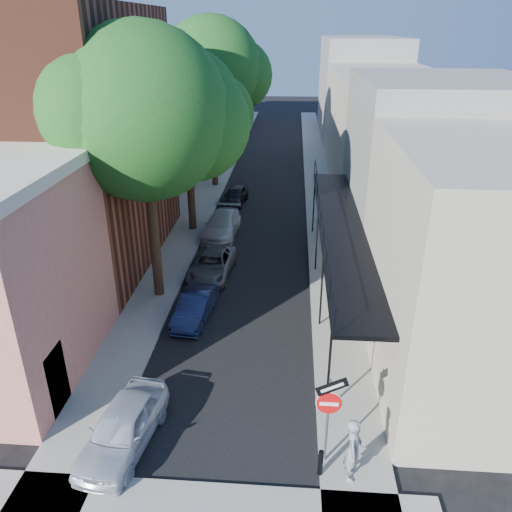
% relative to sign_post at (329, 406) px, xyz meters
% --- Properties ---
extents(ground, '(160.00, 160.00, 0.00)m').
position_rel_sign_post_xyz_m(ground, '(-3.16, -0.97, -2.04)').
color(ground, black).
rests_on(ground, ground).
extents(road_surface, '(6.00, 64.00, 0.01)m').
position_rel_sign_post_xyz_m(road_surface, '(-3.16, 29.03, -2.03)').
color(road_surface, black).
rests_on(road_surface, ground).
extents(sidewalk_left, '(2.00, 64.00, 0.12)m').
position_rel_sign_post_xyz_m(sidewalk_left, '(-7.16, 29.03, -1.98)').
color(sidewalk_left, gray).
rests_on(sidewalk_left, ground).
extents(sidewalk_right, '(2.00, 64.00, 0.12)m').
position_rel_sign_post_xyz_m(sidewalk_right, '(0.84, 29.03, -1.98)').
color(sidewalk_right, gray).
rests_on(sidewalk_right, ground).
extents(buildings_left, '(10.10, 59.10, 12.00)m').
position_rel_sign_post_xyz_m(buildings_left, '(-12.46, 27.79, 2.90)').
color(buildings_left, tan).
rests_on(buildings_left, ground).
extents(buildings_right, '(9.80, 55.00, 10.00)m').
position_rel_sign_post_xyz_m(buildings_right, '(5.83, 28.51, 2.39)').
color(buildings_right, '#B4AA95').
rests_on(buildings_right, ground).
extents(sign_post, '(0.89, 0.17, 2.99)m').
position_rel_sign_post_xyz_m(sign_post, '(0.00, 0.00, 0.00)').
color(sign_post, '#595B60').
rests_on(sign_post, ground).
extents(bollard, '(0.14, 0.14, 0.80)m').
position_rel_sign_post_xyz_m(bollard, '(-0.16, -0.47, -1.52)').
color(bollard, black).
rests_on(bollard, sidewalk_right).
extents(oak_near, '(7.48, 6.80, 11.42)m').
position_rel_sign_post_xyz_m(oak_near, '(-6.53, 9.29, 5.84)').
color(oak_near, '#331E14').
rests_on(oak_near, ground).
extents(oak_mid, '(6.60, 6.00, 10.20)m').
position_rel_sign_post_xyz_m(oak_mid, '(-6.58, 17.26, 5.02)').
color(oak_mid, '#331E14').
rests_on(oak_mid, ground).
extents(oak_far, '(7.70, 7.00, 11.90)m').
position_rel_sign_post_xyz_m(oak_far, '(-6.51, 26.30, 6.22)').
color(oak_far, '#331E14').
rests_on(oak_far, ground).
extents(parked_car_a, '(2.09, 4.07, 1.33)m').
position_rel_sign_post_xyz_m(parked_car_a, '(-5.76, 0.27, -1.37)').
color(parked_car_a, '#B5BDC9').
rests_on(parked_car_a, ground).
extents(parked_car_b, '(1.53, 3.50, 1.12)m').
position_rel_sign_post_xyz_m(parked_car_b, '(-4.98, 7.21, -1.48)').
color(parked_car_b, '#121A39').
rests_on(parked_car_b, ground).
extents(parked_car_c, '(2.14, 4.18, 1.13)m').
position_rel_sign_post_xyz_m(parked_car_c, '(-4.88, 11.24, -1.47)').
color(parked_car_c, '#54565C').
rests_on(parked_car_c, ground).
extents(parked_car_d, '(2.05, 4.55, 1.30)m').
position_rel_sign_post_xyz_m(parked_car_d, '(-5.10, 16.31, -1.39)').
color(parked_car_d, '#BCBCC1').
rests_on(parked_car_d, ground).
extents(parked_car_e, '(1.79, 3.59, 1.18)m').
position_rel_sign_post_xyz_m(parked_car_e, '(-4.98, 22.02, -1.45)').
color(parked_car_e, black).
rests_on(parked_car_e, ground).
extents(pedestrian, '(0.60, 0.77, 1.88)m').
position_rel_sign_post_xyz_m(pedestrian, '(0.67, -0.47, -0.98)').
color(pedestrian, gray).
rests_on(pedestrian, sidewalk_right).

